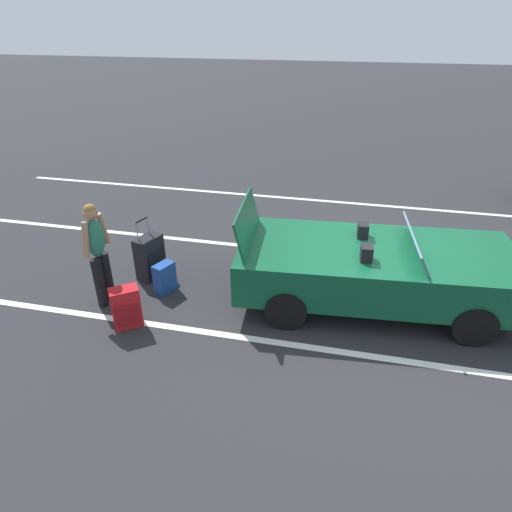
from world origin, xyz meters
The scene contains 9 objects.
ground_plane centered at (0.00, 0.00, 0.00)m, with size 80.00×80.00×0.00m, color #28282B.
lot_line_near centered at (0.00, -1.31, 0.00)m, with size 18.00×0.12×0.01m, color silver.
lot_line_mid centered at (0.00, 1.39, 0.00)m, with size 18.00×0.12×0.01m, color silver.
lot_line_far centered at (0.00, 4.09, 0.00)m, with size 18.00×0.12×0.01m, color silver.
convertible_car centered at (0.20, 0.02, 0.59)m, with size 4.26×2.08×1.53m.
suitcase_large_black centered at (-3.68, -0.04, 0.37)m, with size 0.41×0.54×1.05m.
suitcase_medium_bright centered at (-3.43, -1.39, 0.31)m, with size 0.46×0.43×0.62m.
suitcase_small_carryon centered at (-3.26, -0.43, 0.25)m, with size 0.32×0.39×0.50m.
traveler_person centered at (-4.04, -0.92, 0.93)m, with size 0.25×0.61×1.65m.
Camera 1 is at (-0.50, -5.98, 3.98)m, focal length 30.83 mm.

